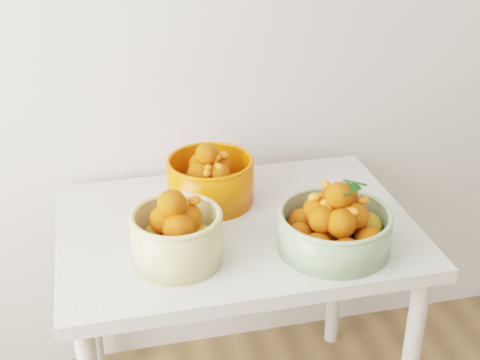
# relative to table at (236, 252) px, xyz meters

# --- Properties ---
(table) EXTENTS (1.00, 0.70, 0.75)m
(table) POSITION_rel_table_xyz_m (0.00, 0.00, 0.00)
(table) COLOR silver
(table) RESTS_ON ground
(bowl_cream) EXTENTS (0.27, 0.27, 0.20)m
(bowl_cream) POSITION_rel_table_xyz_m (-0.19, -0.14, 0.17)
(bowl_cream) COLOR #CCBE74
(bowl_cream) RESTS_ON table
(bowl_green) EXTENTS (0.39, 0.39, 0.19)m
(bowl_green) POSITION_rel_table_xyz_m (0.23, -0.18, 0.16)
(bowl_green) COLOR #82A775
(bowl_green) RESTS_ON table
(bowl_orange) EXTENTS (0.27, 0.27, 0.19)m
(bowl_orange) POSITION_rel_table_xyz_m (-0.04, 0.15, 0.17)
(bowl_orange) COLOR #EE5105
(bowl_orange) RESTS_ON table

